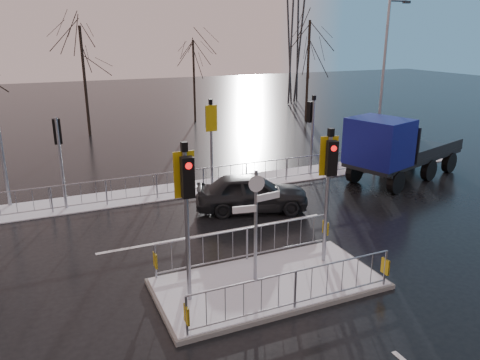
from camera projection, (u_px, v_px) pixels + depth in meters
name	position (u px, v px, depth m)	size (l,w,h in m)	color
ground	(268.00, 286.00, 12.53)	(120.00, 120.00, 0.00)	black
snow_verge	(177.00, 190.00, 20.03)	(30.00, 2.00, 0.04)	white
lane_markings	(274.00, 292.00, 12.24)	(8.00, 11.38, 0.01)	silver
traffic_island	(268.00, 273.00, 12.42)	(6.00, 3.04, 4.15)	slate
far_kerb_fixtures	(186.00, 170.00, 19.40)	(18.00, 0.65, 3.83)	gray
car_far_lane	(252.00, 192.00, 17.65)	(1.70, 4.23, 1.44)	black
flatbed_truck	(390.00, 148.00, 20.63)	(6.94, 4.22, 3.03)	black
tree_far_a	(83.00, 60.00, 29.50)	(3.75, 3.75, 7.08)	black
tree_far_b	(194.00, 65.00, 34.52)	(3.25, 3.25, 6.14)	black
tree_far_c	(309.00, 51.00, 34.69)	(4.00, 4.00, 7.55)	black
street_lamp_right	(384.00, 78.00, 22.69)	(1.25, 0.18, 8.00)	gray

